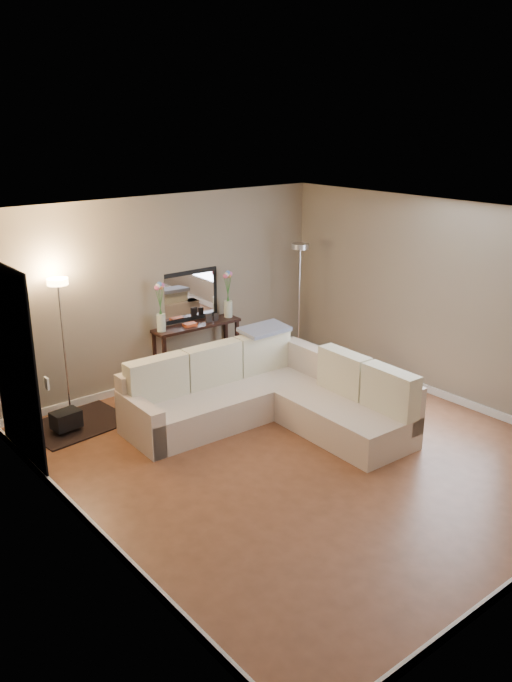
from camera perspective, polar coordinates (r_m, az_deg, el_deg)
floor at (r=7.56m, az=3.88°, el=-9.48°), size 5.00×5.50×0.01m
ceiling at (r=6.74m, az=4.37°, el=10.48°), size 5.00×5.50×0.01m
wall_back at (r=9.16m, az=-7.77°, el=4.25°), size 5.00×0.02×2.60m
wall_left at (r=5.73m, az=-14.65°, el=-5.20°), size 0.02×5.50×2.60m
wall_right at (r=8.88m, az=16.06°, el=3.22°), size 0.02×5.50×2.60m
baseboard_back at (r=9.53m, az=-7.36°, el=-3.07°), size 5.00×0.03×0.10m
baseboard_left at (r=6.34m, az=-13.48°, el=-15.53°), size 0.03×5.50×0.10m
baseboard_right at (r=9.26m, az=15.28°, el=-4.27°), size 0.03×5.50×0.10m
doorway at (r=7.30m, az=-19.98°, el=-2.18°), size 0.02×1.20×2.20m
switch_plate at (r=6.51m, az=-17.52°, el=-3.48°), size 0.02×0.08×0.12m
sectional_sofa at (r=8.11m, az=0.95°, el=-4.74°), size 2.59×2.54×0.90m
throw_blanket at (r=8.62m, az=0.74°, el=1.02°), size 0.65×0.39×0.09m
console_table at (r=9.42m, az=-5.52°, el=-0.64°), size 1.32×0.39×0.80m
leaning_mirror at (r=9.38m, az=-5.78°, el=3.88°), size 0.93×0.07×0.72m
table_decor at (r=9.31m, az=-5.06°, el=1.61°), size 0.55×0.13×0.13m
flower_vase_left at (r=8.99m, az=-8.19°, el=2.61°), size 0.15×0.12×0.69m
flower_vase_right at (r=9.56m, az=-2.41°, el=3.75°), size 0.15×0.12×0.69m
floor_lamp_lit at (r=8.32m, az=-16.36°, el=1.73°), size 0.27×0.27×1.75m
floor_lamp_unlit at (r=9.94m, az=3.76°, el=5.35°), size 0.30×0.30×1.80m
charcoal_rug at (r=8.44m, az=-15.05°, el=-6.89°), size 1.23×0.97×0.02m
black_bag at (r=8.22m, az=-15.98°, el=-6.49°), size 0.35×0.26×0.21m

